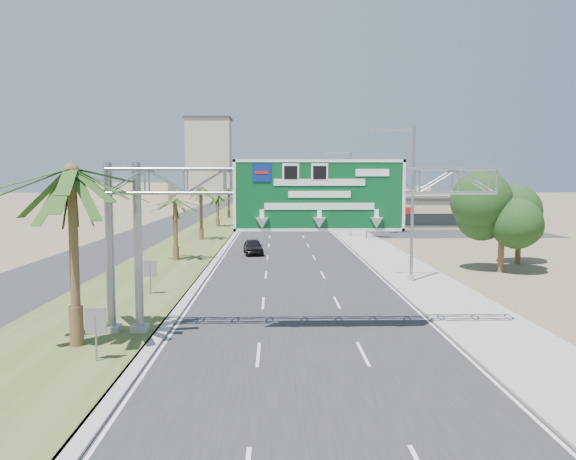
# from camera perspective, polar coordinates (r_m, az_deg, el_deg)

# --- Properties ---
(ground) EXTENTS (600.00, 600.00, 0.00)m
(ground) POSITION_cam_1_polar(r_m,az_deg,el_deg) (15.44, 4.08, -20.34)
(ground) COLOR #8C7A59
(ground) RESTS_ON ground
(road) EXTENTS (12.00, 300.00, 0.02)m
(road) POSITION_cam_1_polar(r_m,az_deg,el_deg) (124.07, -0.70, 1.98)
(road) COLOR #28282B
(road) RESTS_ON ground
(sidewalk_right) EXTENTS (4.00, 300.00, 0.10)m
(sidewalk_right) POSITION_cam_1_polar(r_m,az_deg,el_deg) (124.45, 3.22, 2.00)
(sidewalk_right) COLOR #9E9B93
(sidewalk_right) RESTS_ON ground
(median_grass) EXTENTS (7.00, 300.00, 0.12)m
(median_grass) POSITION_cam_1_polar(r_m,az_deg,el_deg) (124.36, -5.31, 1.99)
(median_grass) COLOR #405425
(median_grass) RESTS_ON ground
(opposing_road) EXTENTS (8.00, 300.00, 0.02)m
(opposing_road) POSITION_cam_1_polar(r_m,az_deg,el_deg) (125.05, -8.52, 1.95)
(opposing_road) COLOR #28282B
(opposing_road) RESTS_ON ground
(sign_gantry) EXTENTS (16.75, 1.24, 7.50)m
(sign_gantry) POSITION_cam_1_polar(r_m,az_deg,el_deg) (23.82, -0.63, 3.69)
(sign_gantry) COLOR gray
(sign_gantry) RESTS_ON ground
(palm_near) EXTENTS (5.70, 5.70, 8.35)m
(palm_near) POSITION_cam_1_polar(r_m,az_deg,el_deg) (23.26, -21.15, 5.48)
(palm_near) COLOR brown
(palm_near) RESTS_ON ground
(palm_row_b) EXTENTS (3.99, 3.99, 5.95)m
(palm_row_b) POSITION_cam_1_polar(r_m,az_deg,el_deg) (46.64, -11.40, 2.82)
(palm_row_b) COLOR brown
(palm_row_b) RESTS_ON ground
(palm_row_c) EXTENTS (3.99, 3.99, 6.75)m
(palm_row_c) POSITION_cam_1_polar(r_m,az_deg,el_deg) (62.43, -8.85, 4.10)
(palm_row_c) COLOR brown
(palm_row_c) RESTS_ON ground
(palm_row_d) EXTENTS (3.99, 3.99, 5.45)m
(palm_row_d) POSITION_cam_1_polar(r_m,az_deg,el_deg) (80.33, -7.16, 3.43)
(palm_row_d) COLOR brown
(palm_row_d) RESTS_ON ground
(palm_row_e) EXTENTS (3.99, 3.99, 6.15)m
(palm_row_e) POSITION_cam_1_polar(r_m,az_deg,el_deg) (99.24, -6.05, 4.12)
(palm_row_e) COLOR brown
(palm_row_e) RESTS_ON ground
(palm_row_f) EXTENTS (3.99, 3.99, 5.75)m
(palm_row_f) POSITION_cam_1_polar(r_m,az_deg,el_deg) (124.17, -5.10, 4.13)
(palm_row_f) COLOR brown
(palm_row_f) RESTS_ON ground
(streetlight_near) EXTENTS (3.27, 0.44, 10.00)m
(streetlight_near) POSITION_cam_1_polar(r_m,az_deg,el_deg) (36.97, 12.22, 1.94)
(streetlight_near) COLOR gray
(streetlight_near) RESTS_ON ground
(streetlight_mid) EXTENTS (3.27, 0.44, 10.00)m
(streetlight_mid) POSITION_cam_1_polar(r_m,az_deg,el_deg) (66.48, 6.16, 3.35)
(streetlight_mid) COLOR gray
(streetlight_mid) RESTS_ON ground
(streetlight_far) EXTENTS (3.27, 0.44, 10.00)m
(streetlight_far) POSITION_cam_1_polar(r_m,az_deg,el_deg) (102.27, 3.54, 3.95)
(streetlight_far) COLOR gray
(streetlight_far) RESTS_ON ground
(signal_mast) EXTENTS (10.28, 0.71, 8.00)m
(signal_mast) POSITION_cam_1_polar(r_m,az_deg,el_deg) (86.13, 3.03, 3.85)
(signal_mast) COLOR gray
(signal_mast) RESTS_ON ground
(store_building) EXTENTS (18.00, 10.00, 4.00)m
(store_building) POSITION_cam_1_polar(r_m,az_deg,el_deg) (83.36, 14.95, 1.69)
(store_building) COLOR tan
(store_building) RESTS_ON ground
(oak_near) EXTENTS (4.50, 4.50, 6.80)m
(oak_near) POSITION_cam_1_polar(r_m,az_deg,el_deg) (43.16, 20.95, 1.93)
(oak_near) COLOR brown
(oak_near) RESTS_ON ground
(oak_far) EXTENTS (3.50, 3.50, 5.60)m
(oak_far) POSITION_cam_1_polar(r_m,az_deg,el_deg) (48.05, 22.43, 1.31)
(oak_far) COLOR brown
(oak_far) RESTS_ON ground
(median_signback_a) EXTENTS (0.75, 0.08, 2.08)m
(median_signback_a) POSITION_cam_1_polar(r_m,az_deg,el_deg) (21.54, -18.96, -9.11)
(median_signback_a) COLOR gray
(median_signback_a) RESTS_ON ground
(median_signback_b) EXTENTS (0.75, 0.08, 2.08)m
(median_signback_b) POSITION_cam_1_polar(r_m,az_deg,el_deg) (33.09, -13.82, -4.09)
(median_signback_b) COLOR gray
(median_signback_b) RESTS_ON ground
(tower_distant) EXTENTS (20.00, 16.00, 35.00)m
(tower_distant) POSITION_cam_1_polar(r_m,az_deg,el_deg) (265.89, -8.01, 7.33)
(tower_distant) COLOR tan
(tower_distant) RESTS_ON ground
(building_distant_left) EXTENTS (24.00, 14.00, 6.00)m
(building_distant_left) POSITION_cam_1_polar(r_m,az_deg,el_deg) (179.32, -15.45, 3.69)
(building_distant_left) COLOR tan
(building_distant_left) RESTS_ON ground
(building_distant_right) EXTENTS (20.00, 12.00, 5.00)m
(building_distant_right) POSITION_cam_1_polar(r_m,az_deg,el_deg) (157.10, 10.20, 3.45)
(building_distant_right) COLOR tan
(building_distant_right) RESTS_ON ground
(car_left_lane) EXTENTS (2.12, 4.21, 1.38)m
(car_left_lane) POSITION_cam_1_polar(r_m,az_deg,el_deg) (50.45, -3.56, -1.72)
(car_left_lane) COLOR black
(car_left_lane) RESTS_ON ground
(car_mid_lane) EXTENTS (1.66, 4.42, 1.44)m
(car_mid_lane) POSITION_cam_1_polar(r_m,az_deg,el_deg) (77.47, 0.79, 0.67)
(car_mid_lane) COLOR maroon
(car_mid_lane) RESTS_ON ground
(car_right_lane) EXTENTS (2.76, 5.10, 1.36)m
(car_right_lane) POSITION_cam_1_polar(r_m,az_deg,el_deg) (87.82, 0.86, 1.16)
(car_right_lane) COLOR gray
(car_right_lane) RESTS_ON ground
(car_far) EXTENTS (2.48, 5.43, 1.54)m
(car_far) POSITION_cam_1_polar(r_m,az_deg,el_deg) (102.60, -2.12, 1.76)
(car_far) COLOR black
(car_far) RESTS_ON ground
(pole_sign_red_near) EXTENTS (2.34, 1.16, 8.89)m
(pole_sign_red_near) POSITION_cam_1_polar(r_m,az_deg,el_deg) (63.80, 8.05, 5.31)
(pole_sign_red_near) COLOR gray
(pole_sign_red_near) RESTS_ON ground
(pole_sign_blue) EXTENTS (2.02, 0.63, 8.09)m
(pole_sign_blue) POSITION_cam_1_polar(r_m,az_deg,el_deg) (70.98, 10.37, 4.49)
(pole_sign_blue) COLOR gray
(pole_sign_blue) RESTS_ON ground
(pole_sign_red_far) EXTENTS (2.21, 0.39, 8.55)m
(pole_sign_red_far) POSITION_cam_1_polar(r_m,az_deg,el_deg) (83.01, 5.86, 5.11)
(pole_sign_red_far) COLOR gray
(pole_sign_red_far) RESTS_ON ground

